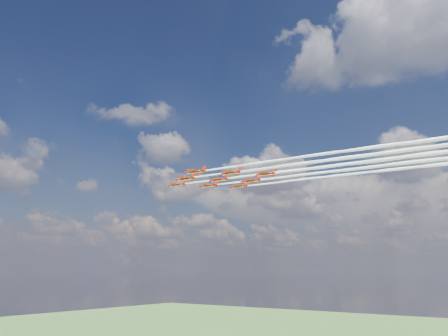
{
  "coord_description": "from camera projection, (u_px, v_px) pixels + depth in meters",
  "views": [
    {
      "loc": [
        97.34,
        -130.3,
        39.15
      ],
      "look_at": [
        7.46,
        -6.64,
        75.4
      ],
      "focal_mm": 35.0,
      "sensor_mm": 36.0,
      "label": 1
    }
  ],
  "objects": [
    {
      "name": "jet_lead",
      "position": [
        373.0,
        161.0,
        134.78
      ],
      "size": [
        155.8,
        19.01,
        2.32
      ],
      "rotation": [
        0.0,
        0.0,
        0.09
      ],
      "color": "red"
    },
    {
      "name": "jet_row2_port",
      "position": [
        402.0,
        151.0,
        123.45
      ],
      "size": [
        155.8,
        19.01,
        2.32
      ],
      "rotation": [
        0.0,
        0.0,
        0.09
      ],
      "color": "red"
    },
    {
      "name": "jet_row3_port",
      "position": [
        437.0,
        139.0,
        112.12
      ],
      "size": [
        155.8,
        19.01,
        2.32
      ],
      "rotation": [
        0.0,
        0.0,
        0.09
      ],
      "color": "red"
    },
    {
      "name": "jet_row3_starb",
      "position": [
        447.0,
        164.0,
        138.3
      ],
      "size": [
        155.8,
        19.01,
        2.32
      ],
      "rotation": [
        0.0,
        0.0,
        0.09
      ],
      "color": "red"
    },
    {
      "name": "jet_row3_centre",
      "position": [
        442.0,
        152.0,
        125.21
      ],
      "size": [
        155.8,
        19.01,
        2.32
      ],
      "rotation": [
        0.0,
        0.0,
        0.09
      ],
      "color": "red"
    },
    {
      "name": "jet_row2_starb",
      "position": [
        410.0,
        162.0,
        136.54
      ],
      "size": [
        155.8,
        19.01,
        2.32
      ],
      "rotation": [
        0.0,
        0.0,
        0.09
      ],
      "color": "red"
    }
  ]
}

